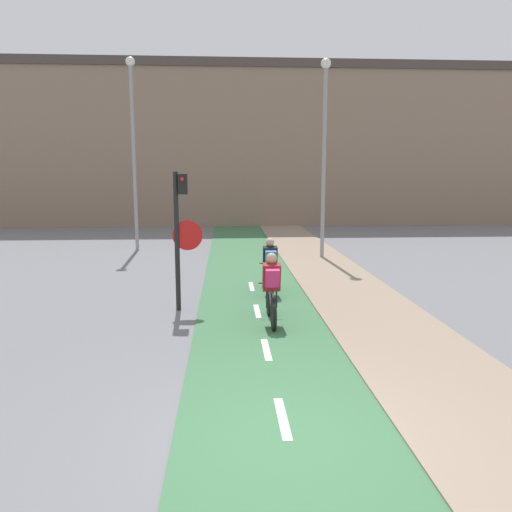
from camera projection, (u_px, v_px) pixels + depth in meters
ground_plane at (287, 440)px, 5.78m from camera, size 120.00×120.00×0.00m
bike_lane at (287, 439)px, 5.78m from camera, size 2.67×60.00×0.02m
sidewalk_strip at (499, 432)px, 5.93m from camera, size 2.40×60.00×0.05m
building_row_background at (236, 146)px, 31.42m from camera, size 60.00×5.20×9.62m
traffic_light_pole at (180, 226)px, 11.06m from camera, size 0.67×0.25×3.11m
street_lamp_far at (133, 136)px, 19.67m from camera, size 0.36×0.36×7.54m
street_lamp_sidewalk at (324, 139)px, 17.77m from camera, size 0.36×0.36×7.06m
cyclist_near at (271, 290)px, 10.22m from camera, size 0.46×1.73×1.48m
cyclist_far at (270, 267)px, 12.79m from camera, size 0.46×1.66×1.46m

